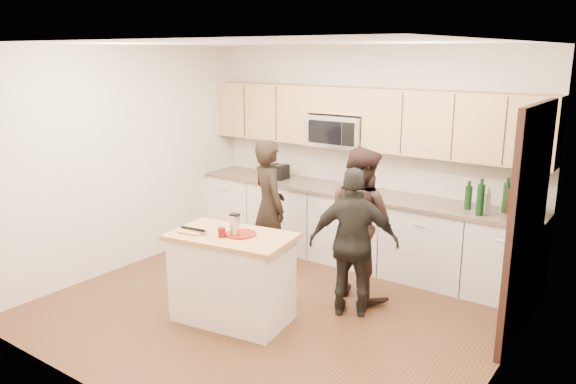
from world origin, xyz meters
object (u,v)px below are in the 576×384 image
Objects in this scene: woman_left at (269,207)px; woman_right at (354,243)px; woman_center at (360,223)px; toaster at (276,171)px; island at (232,277)px.

woman_left is 1.06× the size of woman_right.
woman_left is 0.98× the size of woman_center.
toaster is 2.34m from woman_right.
island is at bearing 77.57° from woman_center.
toaster is 0.22× the size of woman_right.
island is 2.41m from toaster.
woman_center is 0.48m from woman_right.
woman_right is (1.41, -0.44, -0.05)m from woman_left.
woman_center is at bearing -150.15° from woman_left.
toaster is (-1.03, 2.10, 0.58)m from island.
island is at bearing 141.30° from woman_left.
woman_left is at bearing -44.61° from woman_right.
woman_center is 1.09× the size of woman_right.
woman_left is (-0.50, 1.26, 0.36)m from island.
island is at bearing 14.81° from woman_right.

